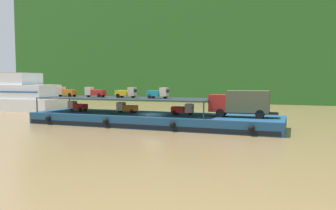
% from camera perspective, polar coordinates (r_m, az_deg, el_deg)
% --- Properties ---
extents(ground_plane, '(400.00, 400.00, 0.00)m').
position_cam_1_polar(ground_plane, '(43.10, -2.76, -3.51)').
color(ground_plane, brown).
extents(hillside_far_bank, '(136.74, 36.39, 43.92)m').
position_cam_1_polar(hillside_far_bank, '(105.45, 11.49, 14.40)').
color(hillside_far_bank, '#286023').
rests_on(hillside_far_bank, ground).
extents(cargo_barge, '(32.42, 8.40, 1.50)m').
position_cam_1_polar(cargo_barge, '(42.99, -2.78, -2.52)').
color(cargo_barge, navy).
rests_on(cargo_barge, ground).
extents(covered_lorry, '(7.89, 2.42, 3.10)m').
position_cam_1_polar(covered_lorry, '(39.79, 12.28, 0.39)').
color(covered_lorry, maroon).
rests_on(covered_lorry, cargo_barge).
extents(cargo_rack, '(23.22, 7.04, 2.00)m').
position_cam_1_polar(cargo_rack, '(44.44, -7.27, 1.15)').
color(cargo_rack, '#232833').
rests_on(cargo_rack, cargo_barge).
extents(mini_truck_lower_stern, '(2.79, 1.28, 1.38)m').
position_cam_1_polar(mini_truck_lower_stern, '(49.00, -15.18, -0.16)').
color(mini_truck_lower_stern, red).
rests_on(mini_truck_lower_stern, cargo_barge).
extents(mini_truck_lower_aft, '(2.77, 1.25, 1.38)m').
position_cam_1_polar(mini_truck_lower_aft, '(44.79, -7.02, -0.43)').
color(mini_truck_lower_aft, orange).
rests_on(mini_truck_lower_aft, cargo_barge).
extents(mini_truck_lower_mid, '(2.76, 1.23, 1.38)m').
position_cam_1_polar(mini_truck_lower_mid, '(41.99, 2.56, -0.70)').
color(mini_truck_lower_mid, red).
rests_on(mini_truck_lower_mid, cargo_barge).
extents(mini_truck_upper_stern, '(2.77, 1.24, 1.38)m').
position_cam_1_polar(mini_truck_upper_stern, '(49.40, -16.92, 2.17)').
color(mini_truck_upper_stern, orange).
rests_on(mini_truck_upper_stern, cargo_rack).
extents(mini_truck_upper_mid, '(2.79, 1.28, 1.38)m').
position_cam_1_polar(mini_truck_upper_mid, '(46.81, -12.34, 2.15)').
color(mini_truck_upper_mid, red).
rests_on(mini_truck_upper_mid, cargo_rack).
extents(mini_truck_upper_fore, '(2.75, 1.22, 1.38)m').
position_cam_1_polar(mini_truck_upper_fore, '(44.27, -7.08, 2.11)').
color(mini_truck_upper_fore, gold).
rests_on(mini_truck_upper_fore, cargo_rack).
extents(mini_truck_upper_bow, '(2.78, 1.28, 1.38)m').
position_cam_1_polar(mini_truck_upper_bow, '(42.53, -1.68, 2.06)').
color(mini_truck_upper_bow, teal).
rests_on(mini_truck_upper_bow, cargo_rack).
extents(passenger_ferry_upstream, '(20.76, 7.04, 7.30)m').
position_cam_1_polar(passenger_ferry_upstream, '(72.78, -24.72, 1.63)').
color(passenger_ferry_upstream, silver).
rests_on(passenger_ferry_upstream, ground).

